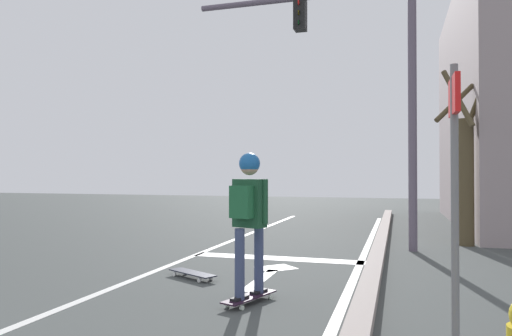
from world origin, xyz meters
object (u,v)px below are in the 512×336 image
roadside_tree (465,170)px  traffic_signal_mast (361,63)px  skater (249,206)px  skateboard (250,297)px  street_sign_post (455,167)px  spare_skateboard (192,273)px

roadside_tree → traffic_signal_mast: bearing=-152.3°
skater → traffic_signal_mast: traffic_signal_mast is taller
skateboard → traffic_signal_mast: bearing=77.9°
skater → traffic_signal_mast: bearing=77.9°
street_sign_post → roadside_tree: size_ratio=0.64×
spare_skateboard → street_sign_post: size_ratio=0.36×
spare_skateboard → roadside_tree: bearing=47.1°
traffic_signal_mast → roadside_tree: traffic_signal_mast is taller
skateboard → skater: skater is taller
roadside_tree → spare_skateboard: bearing=-132.9°
skater → spare_skateboard: bearing=139.1°
skater → spare_skateboard: (-1.15, 1.00, -1.03)m
skateboard → traffic_signal_mast: (0.93, 4.33, 3.59)m
skateboard → street_sign_post: 2.72m
street_sign_post → spare_skateboard: bearing=147.3°
roadside_tree → skater: bearing=-118.6°
skateboard → roadside_tree: size_ratio=0.23×
skateboard → skater: (-0.01, -0.02, 1.03)m
traffic_signal_mast → street_sign_post: traffic_signal_mast is taller
skater → spare_skateboard: size_ratio=1.95×
spare_skateboard → street_sign_post: street_sign_post is taller
spare_skateboard → skateboard: bearing=-40.3°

